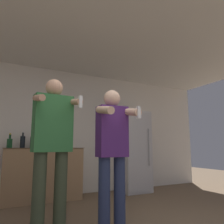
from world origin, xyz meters
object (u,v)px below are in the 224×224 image
(bottle_tall_gin, at_px, (32,142))
(bottle_short_whiskey, at_px, (10,142))
(bottle_brown_liquor, at_px, (61,143))
(bottle_red_label, at_px, (23,141))
(person_woman_foreground, at_px, (112,147))
(person_man_side, at_px, (52,143))
(bottle_clear_vodka, at_px, (39,140))
(refrigerator, at_px, (133,151))

(bottle_tall_gin, xyz_separation_m, bottle_short_whiskey, (-0.37, -0.00, -0.01))
(bottle_short_whiskey, height_order, bottle_brown_liquor, bottle_short_whiskey)
(bottle_brown_liquor, height_order, bottle_red_label, bottle_red_label)
(bottle_tall_gin, xyz_separation_m, bottle_red_label, (-0.16, 0.00, 0.01))
(bottle_short_whiskey, distance_m, person_woman_foreground, 2.17)
(bottle_tall_gin, bearing_deg, person_man_side, -88.76)
(person_man_side, bearing_deg, bottle_red_label, 96.66)
(bottle_clear_vodka, xyz_separation_m, bottle_red_label, (-0.28, 0.00, -0.02))
(bottle_tall_gin, height_order, bottle_clear_vodka, bottle_clear_vodka)
(bottle_clear_vodka, relative_size, bottle_red_label, 1.14)
(bottle_brown_liquor, xyz_separation_m, person_man_side, (-0.50, -1.67, -0.03))
(bottle_clear_vodka, height_order, bottle_brown_liquor, bottle_clear_vodka)
(refrigerator, distance_m, bottle_tall_gin, 2.12)
(bottle_brown_liquor, xyz_separation_m, bottle_red_label, (-0.69, 0.00, 0.02))
(refrigerator, height_order, bottle_brown_liquor, refrigerator)
(refrigerator, height_order, bottle_clear_vodka, refrigerator)
(person_woman_foreground, xyz_separation_m, person_man_side, (-0.69, 0.21, 0.05))
(refrigerator, xyz_separation_m, person_man_side, (-2.07, -1.55, 0.14))
(bottle_short_whiskey, bearing_deg, bottle_red_label, 0.00)
(bottle_brown_liquor, bearing_deg, person_woman_foreground, -84.21)
(bottle_brown_liquor, bearing_deg, person_man_side, -106.52)
(bottle_clear_vodka, distance_m, bottle_brown_liquor, 0.41)
(refrigerator, xyz_separation_m, bottle_short_whiskey, (-2.48, 0.12, 0.17))
(bottle_tall_gin, bearing_deg, refrigerator, -3.21)
(bottle_red_label, xyz_separation_m, person_woman_foreground, (0.88, -1.88, -0.10))
(refrigerator, relative_size, bottle_brown_liquor, 7.42)
(bottle_brown_liquor, height_order, person_man_side, person_man_side)
(bottle_red_label, bearing_deg, bottle_brown_liquor, -0.00)
(bottle_brown_liquor, bearing_deg, bottle_short_whiskey, -180.00)
(bottle_clear_vodka, relative_size, bottle_short_whiskey, 1.30)
(bottle_red_label, height_order, person_woman_foreground, person_woman_foreground)
(refrigerator, distance_m, person_man_side, 2.59)
(bottle_short_whiskey, bearing_deg, refrigerator, -2.73)
(bottle_clear_vodka, height_order, person_man_side, person_man_side)
(bottle_brown_liquor, relative_size, person_woman_foreground, 0.14)
(bottle_tall_gin, distance_m, bottle_red_label, 0.16)
(bottle_tall_gin, height_order, bottle_red_label, bottle_red_label)
(refrigerator, bearing_deg, bottle_clear_vodka, 176.59)
(refrigerator, bearing_deg, bottle_short_whiskey, 177.27)
(bottle_tall_gin, relative_size, person_man_side, 0.16)
(bottle_short_whiskey, bearing_deg, bottle_tall_gin, 0.00)
(bottle_tall_gin, relative_size, person_woman_foreground, 0.17)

